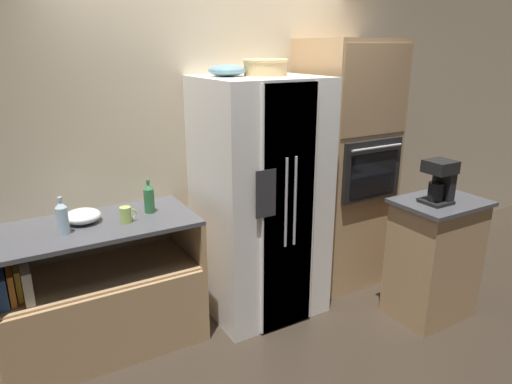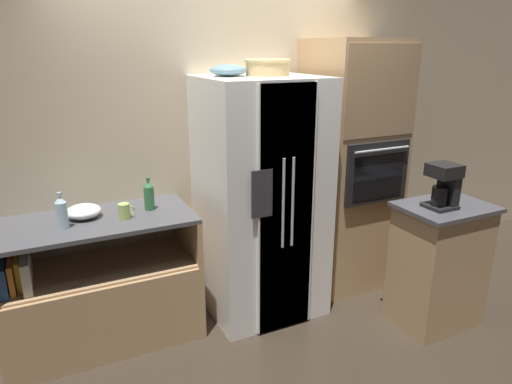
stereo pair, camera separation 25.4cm
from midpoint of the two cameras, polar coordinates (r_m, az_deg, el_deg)
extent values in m
plane|color=#382D23|center=(3.88, 0.34, -14.57)|extent=(20.00, 20.00, 0.00)
cube|color=beige|center=(3.77, -2.77, 7.39)|extent=(12.00, 0.06, 2.80)
cube|color=tan|center=(3.56, -16.53, -13.23)|extent=(1.34, 0.66, 0.57)
cube|color=tan|center=(3.43, -16.96, -8.99)|extent=(1.28, 0.60, 0.02)
cube|color=tan|center=(3.49, -6.61, -4.85)|extent=(0.04, 0.66, 0.34)
cube|color=#4C4C51|center=(3.29, -17.50, -3.57)|extent=(1.34, 0.66, 0.03)
cube|color=#284C8E|center=(3.34, -27.14, -8.95)|extent=(0.05, 0.43, 0.20)
cube|color=orange|center=(3.33, -26.30, -8.84)|extent=(0.03, 0.38, 0.20)
cube|color=gold|center=(3.33, -25.65, -8.73)|extent=(0.03, 0.32, 0.20)
cube|color=silver|center=(3.33, -24.84, -8.55)|extent=(0.05, 0.46, 0.21)
cube|color=white|center=(3.59, 2.61, -0.82)|extent=(0.88, 0.79, 1.87)
cube|color=white|center=(3.25, 5.91, -2.90)|extent=(0.43, 0.02, 1.83)
cube|color=white|center=(3.26, 6.09, -2.86)|extent=(0.43, 0.02, 1.83)
cylinder|color=#B2B2B7|center=(3.18, 5.72, -1.56)|extent=(0.02, 0.02, 0.65)
cylinder|color=#B2B2B7|center=(3.22, 6.87, -1.36)|extent=(0.02, 0.02, 0.65)
cube|color=#2D2D33|center=(3.09, 3.12, -0.28)|extent=(0.16, 0.01, 0.34)
cube|color=tan|center=(4.09, 13.47, 3.00)|extent=(0.73, 0.66, 2.14)
cube|color=black|center=(3.82, 16.78, 2.30)|extent=(0.60, 0.04, 0.50)
cube|color=black|center=(3.82, 16.94, 1.79)|extent=(0.49, 0.01, 0.35)
cylinder|color=#B2B2B7|center=(3.75, 17.41, 5.06)|extent=(0.53, 0.02, 0.02)
cube|color=#A68259|center=(3.72, 17.51, 11.92)|extent=(0.69, 0.01, 0.70)
cube|color=tan|center=(3.84, 23.58, -8.60)|extent=(0.61, 0.46, 0.94)
cube|color=#4C4C51|center=(3.66, 24.51, -1.75)|extent=(0.66, 0.50, 0.03)
cylinder|color=tan|center=(3.48, 3.63, 15.20)|extent=(0.32, 0.32, 0.11)
torus|color=tan|center=(3.47, 3.64, 16.08)|extent=(0.34, 0.34, 0.03)
ellipsoid|color=#668C99|center=(3.39, -1.30, 14.98)|extent=(0.27, 0.27, 0.08)
cylinder|color=#33723F|center=(3.36, -11.12, -0.77)|extent=(0.07, 0.07, 0.17)
cone|color=#33723F|center=(3.33, -11.23, 0.98)|extent=(0.07, 0.07, 0.04)
cylinder|color=#33723F|center=(3.32, -11.26, 1.54)|extent=(0.03, 0.03, 0.03)
cylinder|color=silver|center=(3.17, -20.99, -2.78)|extent=(0.07, 0.07, 0.18)
cone|color=silver|center=(3.13, -21.21, -0.91)|extent=(0.07, 0.07, 0.04)
cylinder|color=silver|center=(3.12, -21.28, -0.32)|extent=(0.03, 0.03, 0.03)
cylinder|color=#B2D166|center=(3.22, -14.01, -2.39)|extent=(0.08, 0.08, 0.11)
torus|color=#B2D166|center=(3.23, -13.32, -2.29)|extent=(0.07, 0.01, 0.07)
ellipsoid|color=white|center=(3.33, -18.75, -2.33)|extent=(0.24, 0.24, 0.09)
cube|color=black|center=(3.57, 23.90, -1.67)|extent=(0.20, 0.19, 0.02)
cylinder|color=black|center=(3.54, 23.90, -0.48)|extent=(0.11, 0.11, 0.14)
cube|color=black|center=(3.58, 24.88, 0.76)|extent=(0.07, 0.16, 0.32)
cube|color=black|center=(3.50, 24.44, 2.46)|extent=(0.20, 0.19, 0.09)
camera|label=1|loc=(0.13, -87.88, 0.68)|focal=32.00mm
camera|label=2|loc=(0.13, 92.12, -0.68)|focal=32.00mm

